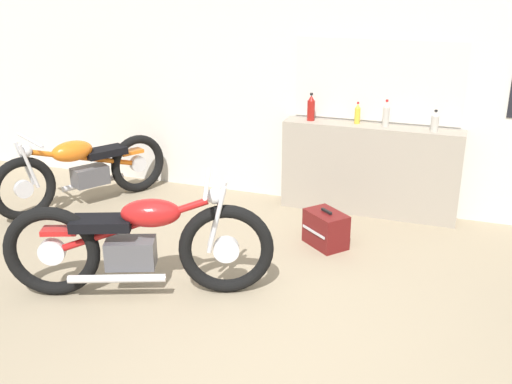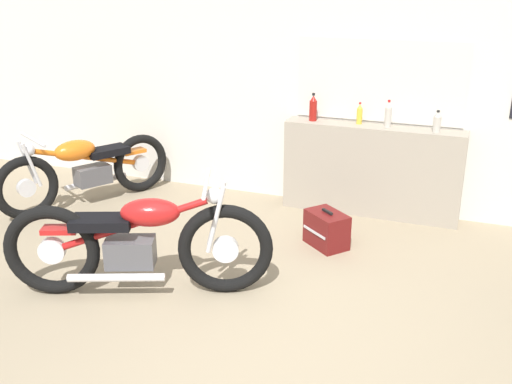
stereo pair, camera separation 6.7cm
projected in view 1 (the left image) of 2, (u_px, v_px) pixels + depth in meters
name	position (u px, v px, depth m)	size (l,w,h in m)	color
ground_plane	(240.00, 364.00, 3.97)	(24.00, 24.00, 0.00)	gray
wall_back	(350.00, 78.00, 6.23)	(10.00, 0.07, 2.80)	silver
sill_counter	(369.00, 170.00, 6.30)	(1.85, 0.28, 0.96)	gray
bottle_leftmost	(311.00, 108.00, 6.30)	(0.08, 0.08, 0.29)	maroon
bottle_left_center	(357.00, 114.00, 6.18)	(0.06, 0.06, 0.23)	gold
bottle_center	(386.00, 115.00, 6.05)	(0.07, 0.07, 0.28)	#B7B2A8
bottle_right_center	(435.00, 122.00, 5.88)	(0.08, 0.08, 0.22)	#B7B2A8
motorcycle_red	(139.00, 243.00, 4.69)	(2.01, 0.95, 0.95)	black
motorcycle_orange	(84.00, 170.00, 6.54)	(1.09, 1.80, 0.85)	black
hard_case_darkred	(326.00, 229.00, 5.63)	(0.48, 0.46, 0.36)	maroon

